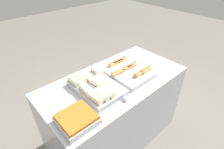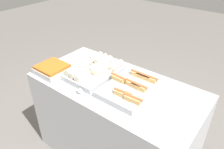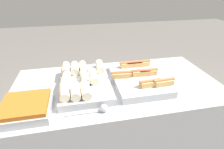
{
  "view_description": "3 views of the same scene",
  "coord_description": "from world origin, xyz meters",
  "px_view_note": "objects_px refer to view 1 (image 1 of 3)",
  "views": [
    {
      "loc": [
        -0.95,
        -1.0,
        1.89
      ],
      "look_at": [
        -0.04,
        0.0,
        0.96
      ],
      "focal_mm": 28.0,
      "sensor_mm": 36.0,
      "label": 1
    },
    {
      "loc": [
        0.91,
        -1.21,
        1.91
      ],
      "look_at": [
        -0.04,
        0.0,
        0.96
      ],
      "focal_mm": 35.0,
      "sensor_mm": 36.0,
      "label": 2
    },
    {
      "loc": [
        -0.25,
        -1.04,
        1.53
      ],
      "look_at": [
        -0.04,
        0.0,
        0.96
      ],
      "focal_mm": 28.0,
      "sensor_mm": 36.0,
      "label": 3
    }
  ],
  "objects_px": {
    "tray_side_front": "(77,119)",
    "serving_spoon_far": "(85,73)",
    "tray_wraps": "(95,86)",
    "serving_spoon_near": "(123,100)",
    "tray_hotdogs": "(126,71)"
  },
  "relations": [
    {
      "from": "tray_side_front",
      "to": "serving_spoon_near",
      "type": "relative_size",
      "value": 1.1
    },
    {
      "from": "tray_wraps",
      "to": "serving_spoon_near",
      "type": "distance_m",
      "value": 0.29
    },
    {
      "from": "tray_hotdogs",
      "to": "serving_spoon_near",
      "type": "distance_m",
      "value": 0.42
    },
    {
      "from": "tray_wraps",
      "to": "serving_spoon_far",
      "type": "relative_size",
      "value": 2.04
    },
    {
      "from": "tray_hotdogs",
      "to": "tray_wraps",
      "type": "height_order",
      "value": "tray_wraps"
    },
    {
      "from": "tray_wraps",
      "to": "serving_spoon_near",
      "type": "bearing_deg",
      "value": -74.66
    },
    {
      "from": "tray_hotdogs",
      "to": "serving_spoon_near",
      "type": "xyz_separation_m",
      "value": [
        -0.32,
        -0.28,
        -0.02
      ]
    },
    {
      "from": "tray_hotdogs",
      "to": "tray_wraps",
      "type": "bearing_deg",
      "value": 179.76
    },
    {
      "from": "tray_side_front",
      "to": "serving_spoon_near",
      "type": "xyz_separation_m",
      "value": [
        0.4,
        -0.07,
        -0.02
      ]
    },
    {
      "from": "tray_wraps",
      "to": "tray_side_front",
      "type": "bearing_deg",
      "value": -147.34
    },
    {
      "from": "tray_wraps",
      "to": "tray_hotdogs",
      "type": "bearing_deg",
      "value": -0.24
    },
    {
      "from": "tray_side_front",
      "to": "serving_spoon_far",
      "type": "xyz_separation_m",
      "value": [
        0.4,
        0.48,
        -0.02
      ]
    },
    {
      "from": "tray_wraps",
      "to": "serving_spoon_far",
      "type": "height_order",
      "value": "tray_wraps"
    },
    {
      "from": "serving_spoon_far",
      "to": "tray_hotdogs",
      "type": "bearing_deg",
      "value": -40.44
    },
    {
      "from": "tray_side_front",
      "to": "serving_spoon_near",
      "type": "height_order",
      "value": "tray_side_front"
    }
  ]
}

